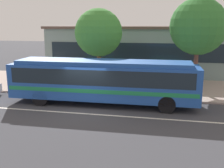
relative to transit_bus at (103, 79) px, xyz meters
name	(u,v)px	position (x,y,z in m)	size (l,w,h in m)	color
ground_plane	(85,109)	(-0.78, -1.32, -1.62)	(120.00, 120.00, 0.00)	#3B3C41
sidewalk_slab	(109,84)	(-0.78, 5.35, -1.56)	(60.00, 8.00, 0.12)	#A59188
lane_stripe_center	(81,113)	(-0.78, -2.12, -1.62)	(56.00, 0.16, 0.01)	silver
transit_bus	(103,79)	(0.00, 0.00, 0.00)	(11.75, 2.66, 2.78)	#214DA7
pedestrian_waiting_near_sign	(66,76)	(-3.53, 2.75, -0.50)	(0.41, 0.41, 1.71)	#7E625F
bus_stop_sign	(188,76)	(5.27, 1.94, 0.02)	(0.12, 0.44, 2.36)	gray
street_tree_near_stop	(99,33)	(-1.50, 4.77, 2.69)	(3.75, 3.75, 6.08)	brown
street_tree_mid_block	(198,27)	(5.96, 4.62, 3.18)	(4.09, 4.09, 6.74)	brown
station_building	(147,50)	(1.78, 11.96, 0.77)	(19.77, 7.39, 4.77)	gray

